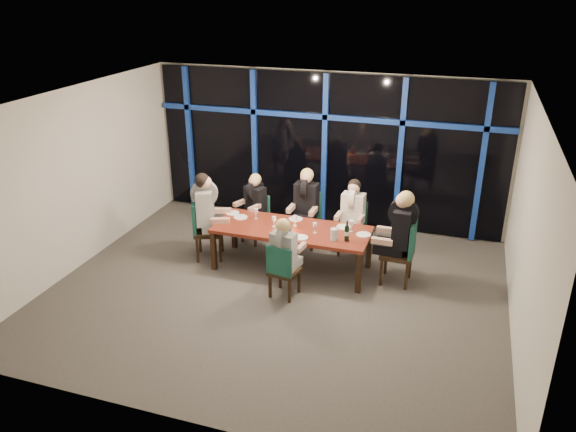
{
  "coord_description": "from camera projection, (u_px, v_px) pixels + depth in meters",
  "views": [
    {
      "loc": [
        2.57,
        -7.29,
        4.6
      ],
      "look_at": [
        0.0,
        0.6,
        1.05
      ],
      "focal_mm": 35.0,
      "sensor_mm": 36.0,
      "label": 1
    }
  ],
  "objects": [
    {
      "name": "wine_glass_c",
      "position": [
        315.0,
        225.0,
        9.09
      ],
      "size": [
        0.07,
        0.07,
        0.18
      ],
      "color": "silver",
      "rests_on": "dining_table"
    },
    {
      "name": "room",
      "position": [
        275.0,
        170.0,
        8.12
      ],
      "size": [
        7.04,
        7.0,
        3.02
      ],
      "color": "#56524C",
      "rests_on": "ground"
    },
    {
      "name": "water_pitcher",
      "position": [
        334.0,
        234.0,
        8.85
      ],
      "size": [
        0.12,
        0.11,
        0.2
      ],
      "rotation": [
        0.0,
        0.0,
        0.18
      ],
      "color": "silver",
      "rests_on": "dining_table"
    },
    {
      "name": "chair_near_mid",
      "position": [
        282.0,
        269.0,
        8.54
      ],
      "size": [
        0.48,
        0.48,
        0.9
      ],
      "rotation": [
        0.0,
        0.0,
        2.99
      ],
      "color": "black",
      "rests_on": "ground"
    },
    {
      "name": "plate_far_left",
      "position": [
        232.0,
        213.0,
        9.89
      ],
      "size": [
        0.24,
        0.24,
        0.01
      ],
      "primitive_type": "cylinder",
      "color": "white",
      "rests_on": "dining_table"
    },
    {
      "name": "wine_glass_e",
      "position": [
        351.0,
        223.0,
        9.14
      ],
      "size": [
        0.08,
        0.08,
        0.2
      ],
      "color": "silver",
      "rests_on": "dining_table"
    },
    {
      "name": "plate_far_right",
      "position": [
        344.0,
        227.0,
        9.34
      ],
      "size": [
        0.24,
        0.24,
        0.01
      ],
      "primitive_type": "cylinder",
      "color": "white",
      "rests_on": "dining_table"
    },
    {
      "name": "window_wall",
      "position": [
        326.0,
        147.0,
        10.86
      ],
      "size": [
        6.86,
        0.43,
        2.94
      ],
      "color": "black",
      "rests_on": "ground"
    },
    {
      "name": "chair_far_right",
      "position": [
        353.0,
        225.0,
        9.98
      ],
      "size": [
        0.46,
        0.46,
        0.95
      ],
      "rotation": [
        0.0,
        0.0,
        -0.05
      ],
      "color": "black",
      "rests_on": "ground"
    },
    {
      "name": "tea_light",
      "position": [
        287.0,
        231.0,
        9.19
      ],
      "size": [
        0.05,
        0.05,
        0.03
      ],
      "primitive_type": "cylinder",
      "color": "#FF9D4C",
      "rests_on": "dining_table"
    },
    {
      "name": "chair_far_mid",
      "position": [
        307.0,
        215.0,
        10.29
      ],
      "size": [
        0.48,
        0.48,
        1.01
      ],
      "rotation": [
        0.0,
        0.0,
        -0.03
      ],
      "color": "black",
      "rests_on": "ground"
    },
    {
      "name": "diner_near_mid",
      "position": [
        284.0,
        245.0,
        8.46
      ],
      "size": [
        0.48,
        0.59,
        0.88
      ],
      "rotation": [
        0.0,
        0.0,
        2.99
      ],
      "color": "black",
      "rests_on": "ground"
    },
    {
      "name": "diner_far_left",
      "position": [
        254.0,
        198.0,
        10.25
      ],
      "size": [
        0.56,
        0.62,
        0.88
      ],
      "rotation": [
        0.0,
        0.0,
        -0.38
      ],
      "color": "black",
      "rests_on": "ground"
    },
    {
      "name": "plate_end_right",
      "position": [
        364.0,
        235.0,
        9.06
      ],
      "size": [
        0.24,
        0.24,
        0.01
      ],
      "primitive_type": "cylinder",
      "color": "white",
      "rests_on": "dining_table"
    },
    {
      "name": "wine_glass_a",
      "position": [
        274.0,
        219.0,
        9.33
      ],
      "size": [
        0.07,
        0.07,
        0.18
      ],
      "color": "silver",
      "rests_on": "dining_table"
    },
    {
      "name": "plate_far_mid",
      "position": [
        296.0,
        219.0,
        9.65
      ],
      "size": [
        0.24,
        0.24,
        0.01
      ],
      "primitive_type": "cylinder",
      "color": "white",
      "rests_on": "dining_table"
    },
    {
      "name": "diner_far_mid",
      "position": [
        306.0,
        197.0,
        10.06
      ],
      "size": [
        0.51,
        0.63,
        0.98
      ],
      "rotation": [
        0.0,
        0.0,
        -0.03
      ],
      "color": "black",
      "rests_on": "ground"
    },
    {
      "name": "chair_far_left",
      "position": [
        257.0,
        215.0,
        10.44
      ],
      "size": [
        0.54,
        0.54,
        0.91
      ],
      "rotation": [
        0.0,
        0.0,
        -0.38
      ],
      "color": "black",
      "rests_on": "ground"
    },
    {
      "name": "chair_end_right",
      "position": [
        404.0,
        249.0,
        8.92
      ],
      "size": [
        0.51,
        0.51,
        1.08
      ],
      "rotation": [
        0.0,
        0.0,
        4.69
      ],
      "color": "black",
      "rests_on": "ground"
    },
    {
      "name": "diner_end_right",
      "position": [
        400.0,
        224.0,
        8.78
      ],
      "size": [
        0.68,
        0.54,
        1.05
      ],
      "rotation": [
        0.0,
        0.0,
        4.69
      ],
      "color": "black",
      "rests_on": "ground"
    },
    {
      "name": "chair_end_left",
      "position": [
        203.0,
        226.0,
        9.76
      ],
      "size": [
        0.63,
        0.63,
        1.07
      ],
      "rotation": [
        0.0,
        0.0,
        1.92
      ],
      "color": "black",
      "rests_on": "ground"
    },
    {
      "name": "plate_near_mid",
      "position": [
        301.0,
        238.0,
        8.96
      ],
      "size": [
        0.24,
        0.24,
        0.01
      ],
      "primitive_type": "cylinder",
      "color": "white",
      "rests_on": "dining_table"
    },
    {
      "name": "wine_glass_d",
      "position": [
        256.0,
        211.0,
        9.62
      ],
      "size": [
        0.07,
        0.07,
        0.19
      ],
      "color": "silver",
      "rests_on": "dining_table"
    },
    {
      "name": "wine_bottle",
      "position": [
        347.0,
        233.0,
        8.84
      ],
      "size": [
        0.08,
        0.08,
        0.33
      ],
      "rotation": [
        0.0,
        0.0,
        0.16
      ],
      "color": "black",
      "rests_on": "dining_table"
    },
    {
      "name": "plate_end_left",
      "position": [
        241.0,
        217.0,
        9.72
      ],
      "size": [
        0.24,
        0.24,
        0.01
      ],
      "primitive_type": "cylinder",
      "color": "white",
      "rests_on": "dining_table"
    },
    {
      "name": "diner_far_right",
      "position": [
        353.0,
        207.0,
        9.76
      ],
      "size": [
        0.49,
        0.6,
        0.93
      ],
      "rotation": [
        0.0,
        0.0,
        -0.05
      ],
      "color": "silver",
      "rests_on": "ground"
    },
    {
      "name": "wine_glass_b",
      "position": [
        295.0,
        218.0,
        9.35
      ],
      "size": [
        0.07,
        0.07,
        0.18
      ],
      "color": "silver",
      "rests_on": "dining_table"
    },
    {
      "name": "dining_table",
      "position": [
        292.0,
        232.0,
        9.35
      ],
      "size": [
        2.6,
        1.0,
        0.75
      ],
      "color": "maroon",
      "rests_on": "ground"
    },
    {
      "name": "diner_end_left",
      "position": [
        207.0,
        204.0,
        9.6
      ],
      "size": [
        0.73,
        0.65,
        1.04
      ],
      "rotation": [
        0.0,
        0.0,
        1.92
      ],
      "color": "black",
      "rests_on": "ground"
    }
  ]
}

